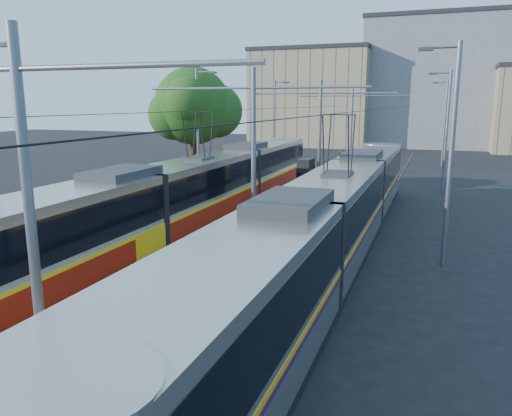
% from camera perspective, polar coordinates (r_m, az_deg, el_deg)
% --- Properties ---
extents(ground, '(160.00, 160.00, 0.00)m').
position_cam_1_polar(ground, '(14.36, -11.66, -12.68)').
color(ground, black).
rests_on(ground, ground).
extents(platform, '(4.00, 50.00, 0.30)m').
position_cam_1_polar(platform, '(29.47, 5.80, 0.58)').
color(platform, gray).
rests_on(platform, ground).
extents(tactile_strip_left, '(0.70, 50.00, 0.01)m').
position_cam_1_polar(tactile_strip_left, '(29.82, 3.10, 1.06)').
color(tactile_strip_left, gray).
rests_on(tactile_strip_left, platform).
extents(tactile_strip_right, '(0.70, 50.00, 0.01)m').
position_cam_1_polar(tactile_strip_right, '(29.13, 8.57, 0.68)').
color(tactile_strip_right, gray).
rests_on(tactile_strip_right, platform).
extents(rails, '(8.71, 70.00, 0.03)m').
position_cam_1_polar(rails, '(29.50, 5.79, 0.32)').
color(rails, gray).
rests_on(rails, ground).
extents(tram_left, '(2.43, 31.26, 5.50)m').
position_cam_1_polar(tram_left, '(24.15, -6.46, 1.81)').
color(tram_left, black).
rests_on(tram_left, ground).
extents(tram_right, '(2.43, 31.66, 5.50)m').
position_cam_1_polar(tram_right, '(19.02, 9.14, -0.56)').
color(tram_right, black).
rests_on(tram_right, ground).
extents(catenary, '(9.20, 70.00, 7.00)m').
position_cam_1_polar(catenary, '(26.19, 4.44, 8.84)').
color(catenary, slate).
rests_on(catenary, platform).
extents(street_lamps, '(15.18, 38.22, 8.00)m').
position_cam_1_polar(street_lamps, '(32.84, 7.69, 8.79)').
color(street_lamps, slate).
rests_on(street_lamps, ground).
extents(shelter, '(0.78, 1.22, 2.63)m').
position_cam_1_polar(shelter, '(27.60, 5.69, 3.03)').
color(shelter, black).
rests_on(shelter, platform).
extents(tree, '(5.72, 5.28, 8.30)m').
position_cam_1_polar(tree, '(34.56, -6.56, 11.35)').
color(tree, '#382314').
rests_on(tree, ground).
extents(building_left, '(16.32, 12.24, 13.25)m').
position_cam_1_polar(building_left, '(73.05, 6.66, 12.41)').
color(building_left, '#9B8469').
rests_on(building_left, ground).
extents(building_centre, '(18.36, 14.28, 17.13)m').
position_cam_1_polar(building_centre, '(75.09, 19.73, 13.28)').
color(building_centre, gray).
rests_on(building_centre, ground).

